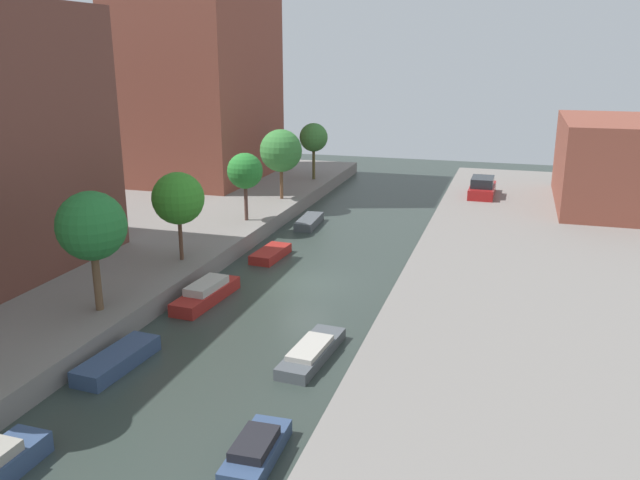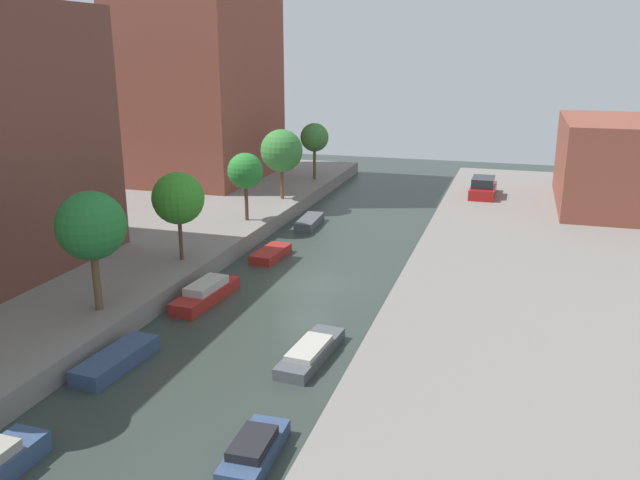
# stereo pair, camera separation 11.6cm
# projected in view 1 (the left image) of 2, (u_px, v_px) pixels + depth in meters

# --- Properties ---
(ground_plane) EXTENTS (84.00, 84.00, 0.00)m
(ground_plane) POSITION_uv_depth(u_px,v_px,m) (305.00, 283.00, 33.67)
(ground_plane) COLOR #2D3833
(quay_left) EXTENTS (20.00, 64.00, 1.00)m
(quay_left) POSITION_uv_depth(u_px,v_px,m) (60.00, 250.00, 37.70)
(quay_left) COLOR gray
(quay_left) RESTS_ON ground_plane
(quay_right) EXTENTS (20.00, 64.00, 1.00)m
(quay_right) POSITION_uv_depth(u_px,v_px,m) (618.00, 306.00, 29.36)
(quay_right) COLOR gray
(quay_right) RESTS_ON ground_plane
(apartment_tower_far) EXTENTS (10.00, 13.55, 21.38)m
(apartment_tower_far) POSITION_uv_depth(u_px,v_px,m) (198.00, 50.00, 53.84)
(apartment_tower_far) COLOR brown
(apartment_tower_far) RESTS_ON quay_left
(low_block_right) EXTENTS (10.00, 12.88, 6.12)m
(low_block_right) POSITION_uv_depth(u_px,v_px,m) (635.00, 164.00, 45.11)
(low_block_right) COLOR brown
(low_block_right) RESTS_ON quay_right
(street_tree_1) EXTENTS (2.89, 2.89, 5.15)m
(street_tree_1) POSITION_uv_depth(u_px,v_px,m) (92.00, 226.00, 26.64)
(street_tree_1) COLOR brown
(street_tree_1) RESTS_ON quay_left
(street_tree_2) EXTENTS (2.71, 2.71, 4.67)m
(street_tree_2) POSITION_uv_depth(u_px,v_px,m) (178.00, 198.00, 33.38)
(street_tree_2) COLOR brown
(street_tree_2) RESTS_ON quay_left
(street_tree_3) EXTENTS (2.30, 2.30, 4.40)m
(street_tree_3) POSITION_uv_depth(u_px,v_px,m) (245.00, 171.00, 41.41)
(street_tree_3) COLOR brown
(street_tree_3) RESTS_ON quay_left
(street_tree_4) EXTENTS (3.11, 3.11, 5.16)m
(street_tree_4) POSITION_uv_depth(u_px,v_px,m) (281.00, 151.00, 47.45)
(street_tree_4) COLOR brown
(street_tree_4) RESTS_ON quay_left
(street_tree_5) EXTENTS (2.40, 2.40, 4.79)m
(street_tree_5) POSITION_uv_depth(u_px,v_px,m) (314.00, 138.00, 54.84)
(street_tree_5) COLOR brown
(street_tree_5) RESTS_ON quay_left
(parked_car) EXTENTS (1.88, 4.61, 1.47)m
(parked_car) POSITION_uv_depth(u_px,v_px,m) (482.00, 188.00, 49.26)
(parked_car) COLOR maroon
(parked_car) RESTS_ON quay_right
(moored_boat_left_1) EXTENTS (1.55, 3.95, 0.61)m
(moored_boat_left_1) POSITION_uv_depth(u_px,v_px,m) (117.00, 360.00, 24.63)
(moored_boat_left_1) COLOR #33476B
(moored_boat_left_1) RESTS_ON ground_plane
(moored_boat_left_2) EXTENTS (1.59, 4.68, 0.99)m
(moored_boat_left_2) POSITION_uv_depth(u_px,v_px,m) (206.00, 293.00, 31.12)
(moored_boat_left_2) COLOR maroon
(moored_boat_left_2) RESTS_ON ground_plane
(moored_boat_left_3) EXTENTS (1.50, 3.32, 0.53)m
(moored_boat_left_3) POSITION_uv_depth(u_px,v_px,m) (271.00, 254.00, 37.71)
(moored_boat_left_3) COLOR maroon
(moored_boat_left_3) RESTS_ON ground_plane
(moored_boat_left_4) EXTENTS (1.41, 3.76, 0.58)m
(moored_boat_left_4) POSITION_uv_depth(u_px,v_px,m) (309.00, 222.00, 44.69)
(moored_boat_left_4) COLOR #4C5156
(moored_boat_left_4) RESTS_ON ground_plane
(moored_boat_right_1) EXTENTS (1.30, 3.21, 0.78)m
(moored_boat_right_1) POSITION_uv_depth(u_px,v_px,m) (256.00, 450.00, 19.03)
(moored_boat_right_1) COLOR #33476B
(moored_boat_right_1) RESTS_ON ground_plane
(moored_boat_right_2) EXTENTS (1.61, 4.52, 0.66)m
(moored_boat_right_2) POSITION_uv_depth(u_px,v_px,m) (312.00, 352.00, 25.36)
(moored_boat_right_2) COLOR #4C5156
(moored_boat_right_2) RESTS_ON ground_plane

